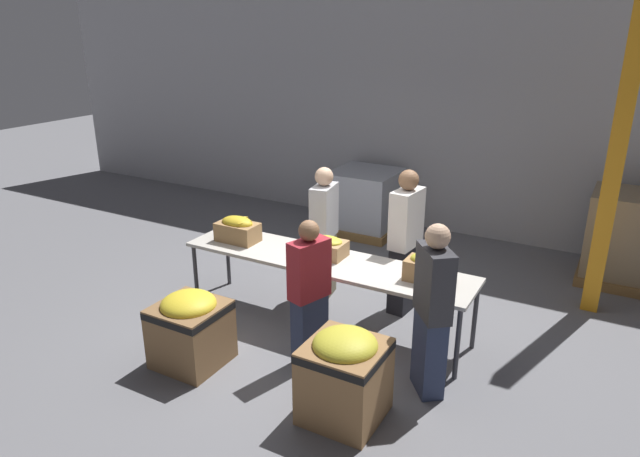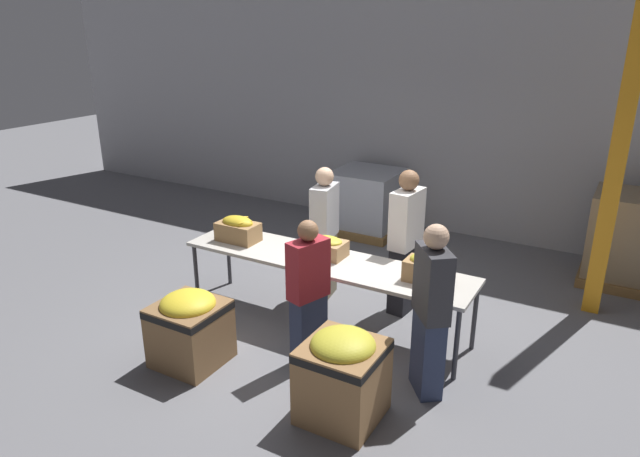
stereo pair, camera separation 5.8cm
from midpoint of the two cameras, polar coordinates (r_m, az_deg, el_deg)
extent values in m
plane|color=slate|center=(6.67, 0.23, -9.49)|extent=(30.00, 30.00, 0.00)
cube|color=#A8A8AD|center=(9.34, 11.65, 11.73)|extent=(16.00, 0.08, 4.00)
cube|color=beige|center=(6.32, 0.24, -3.26)|extent=(3.36, 0.75, 0.04)
cylinder|color=#38383D|center=(7.13, -12.55, -4.53)|extent=(0.05, 0.05, 0.77)
cylinder|color=#38383D|center=(5.71, 13.30, -11.17)|extent=(0.05, 0.05, 0.77)
cylinder|color=#38383D|center=(7.56, -9.41, -2.82)|extent=(0.05, 0.05, 0.77)
cylinder|color=#38383D|center=(6.24, 14.97, -8.43)|extent=(0.05, 0.05, 0.77)
cube|color=#A37A4C|center=(6.87, -8.47, -0.35)|extent=(0.50, 0.30, 0.22)
ellipsoid|color=gold|center=(6.83, -8.52, 0.61)|extent=(0.41, 0.25, 0.14)
ellipsoid|color=gold|center=(6.71, -7.75, 0.58)|extent=(0.12, 0.19, 0.04)
ellipsoid|color=gold|center=(6.82, -8.31, 1.01)|extent=(0.17, 0.20, 0.05)
ellipsoid|color=gold|center=(6.90, -8.95, 1.05)|extent=(0.14, 0.16, 0.05)
cube|color=tan|center=(6.37, 0.39, -2.03)|extent=(0.43, 0.31, 0.18)
ellipsoid|color=gold|center=(6.33, 0.39, -1.23)|extent=(0.37, 0.26, 0.09)
ellipsoid|color=gold|center=(6.29, -0.38, -1.06)|extent=(0.15, 0.14, 0.05)
ellipsoid|color=gold|center=(6.25, 0.00, -1.12)|extent=(0.07, 0.16, 0.04)
ellipsoid|color=gold|center=(6.29, 0.02, -1.01)|extent=(0.11, 0.16, 0.05)
ellipsoid|color=gold|center=(6.31, 1.03, -1.14)|extent=(0.06, 0.18, 0.04)
cube|color=#A37A4C|center=(5.87, 10.19, -4.13)|extent=(0.39, 0.27, 0.22)
ellipsoid|color=gold|center=(5.83, 10.26, -3.07)|extent=(0.32, 0.23, 0.12)
ellipsoid|color=gold|center=(5.88, 10.55, -2.35)|extent=(0.18, 0.11, 0.04)
ellipsoid|color=gold|center=(5.80, 10.72, -2.76)|extent=(0.08, 0.18, 0.04)
cube|color=black|center=(6.87, 8.09, -4.93)|extent=(0.25, 0.41, 0.82)
cube|color=silver|center=(6.59, 8.41, 1.00)|extent=(0.28, 0.49, 0.68)
sphere|color=#896042|center=(6.46, 8.61, 4.83)|extent=(0.23, 0.23, 0.23)
cube|color=#2D3856|center=(5.49, 10.53, -12.16)|extent=(0.40, 0.43, 0.79)
cube|color=#333338|center=(5.15, 11.04, -5.34)|extent=(0.45, 0.49, 0.65)
sphere|color=#DBAD89|center=(4.98, 11.37, -0.78)|extent=(0.22, 0.22, 0.22)
cube|color=#6B604C|center=(7.17, 0.16, -3.76)|extent=(0.26, 0.40, 0.79)
cube|color=#B2B2B7|center=(6.91, 0.16, 1.72)|extent=(0.29, 0.47, 0.65)
sphere|color=#DBAD89|center=(6.79, 0.17, 5.22)|extent=(0.22, 0.22, 0.22)
cube|color=#2D3856|center=(5.85, -1.33, -10.02)|extent=(0.29, 0.39, 0.72)
cube|color=maroon|center=(5.54, -1.39, -4.10)|extent=(0.32, 0.45, 0.60)
sphere|color=#896042|center=(5.39, -1.43, -0.21)|extent=(0.20, 0.20, 0.20)
cube|color=olive|center=(5.99, -13.04, -10.25)|extent=(0.65, 0.65, 0.65)
cube|color=black|center=(5.86, -13.25, -7.98)|extent=(0.66, 0.66, 0.07)
ellipsoid|color=yellow|center=(5.83, -13.30, -7.40)|extent=(0.55, 0.55, 0.23)
cube|color=olive|center=(5.11, 2.12, -15.03)|extent=(0.66, 0.66, 0.71)
cube|color=black|center=(4.95, 2.17, -12.20)|extent=(0.66, 0.66, 0.07)
ellipsoid|color=gold|center=(4.91, 2.18, -11.54)|extent=(0.56, 0.56, 0.23)
cube|color=orange|center=(7.11, 27.46, 7.35)|extent=(0.19, 0.19, 4.00)
cube|color=olive|center=(9.51, 4.27, 0.19)|extent=(1.11, 1.11, 0.13)
cube|color=#B2B7C1|center=(9.35, 4.35, 3.13)|extent=(1.03, 1.03, 0.89)
cube|color=olive|center=(8.65, 27.41, -4.21)|extent=(1.00, 1.00, 0.13)
cube|color=#897556|center=(8.45, 28.06, -0.43)|extent=(0.92, 0.92, 1.09)
camera|label=1|loc=(0.03, -90.26, -0.09)|focal=32.00mm
camera|label=2|loc=(0.03, 89.74, 0.09)|focal=32.00mm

